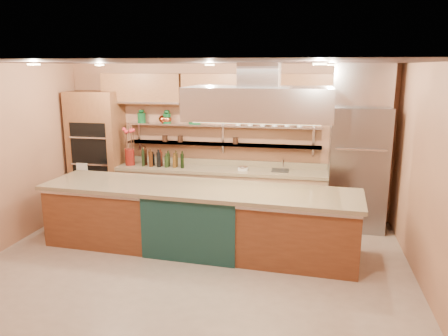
% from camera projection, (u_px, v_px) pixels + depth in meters
% --- Properties ---
extents(floor, '(6.00, 5.00, 0.02)m').
position_uv_depth(floor, '(192.00, 270.00, 6.07)').
color(floor, tan).
rests_on(floor, ground).
extents(ceiling, '(6.00, 5.00, 0.02)m').
position_uv_depth(ceiling, '(188.00, 62.00, 5.43)').
color(ceiling, black).
rests_on(ceiling, wall_back).
extents(wall_back, '(6.00, 0.04, 2.80)m').
position_uv_depth(wall_back, '(226.00, 141.00, 8.14)').
color(wall_back, '#A6704E').
rests_on(wall_back, floor).
extents(wall_front, '(6.00, 0.04, 2.80)m').
position_uv_depth(wall_front, '(102.00, 245.00, 3.36)').
color(wall_front, '#A6704E').
rests_on(wall_front, floor).
extents(wall_right, '(0.04, 5.00, 2.80)m').
position_uv_depth(wall_right, '(433.00, 183.00, 5.18)').
color(wall_right, '#A6704E').
rests_on(wall_right, floor).
extents(oven_stack, '(0.95, 0.64, 2.30)m').
position_uv_depth(oven_stack, '(97.00, 152.00, 8.36)').
color(oven_stack, brown).
rests_on(oven_stack, floor).
extents(refrigerator, '(0.95, 0.72, 2.10)m').
position_uv_depth(refrigerator, '(357.00, 169.00, 7.43)').
color(refrigerator, gray).
rests_on(refrigerator, floor).
extents(back_counter, '(3.84, 0.64, 0.93)m').
position_uv_depth(back_counter, '(220.00, 193.00, 8.07)').
color(back_counter, tan).
rests_on(back_counter, floor).
extents(wall_shelf_lower, '(3.60, 0.26, 0.03)m').
position_uv_depth(wall_shelf_lower, '(222.00, 144.00, 8.04)').
color(wall_shelf_lower, silver).
rests_on(wall_shelf_lower, wall_back).
extents(wall_shelf_upper, '(3.60, 0.26, 0.03)m').
position_uv_depth(wall_shelf_upper, '(222.00, 125.00, 7.96)').
color(wall_shelf_upper, silver).
rests_on(wall_shelf_upper, wall_back).
extents(upper_cabinets, '(4.60, 0.36, 0.55)m').
position_uv_depth(upper_cabinets, '(224.00, 89.00, 7.75)').
color(upper_cabinets, brown).
rests_on(upper_cabinets, wall_back).
extents(range_hood, '(2.00, 1.00, 0.45)m').
position_uv_depth(range_hood, '(259.00, 103.00, 6.07)').
color(range_hood, silver).
rests_on(range_hood, ceiling).
extents(ceiling_downlights, '(4.00, 2.80, 0.02)m').
position_uv_depth(ceiling_downlights, '(192.00, 65.00, 5.63)').
color(ceiling_downlights, '#FFE5A5').
rests_on(ceiling_downlights, ceiling).
extents(island, '(4.76, 1.30, 0.98)m').
position_uv_depth(island, '(198.00, 218.00, 6.64)').
color(island, brown).
rests_on(island, floor).
extents(flower_vase, '(0.22, 0.22, 0.31)m').
position_uv_depth(flower_vase, '(130.00, 157.00, 8.21)').
color(flower_vase, maroon).
rests_on(flower_vase, back_counter).
extents(oil_bottle_cluster, '(0.89, 0.29, 0.28)m').
position_uv_depth(oil_bottle_cluster, '(163.00, 159.00, 8.09)').
color(oil_bottle_cluster, black).
rests_on(oil_bottle_cluster, back_counter).
extents(kitchen_scale, '(0.19, 0.16, 0.09)m').
position_uv_depth(kitchen_scale, '(243.00, 168.00, 7.83)').
color(kitchen_scale, beige).
rests_on(kitchen_scale, back_counter).
extents(bar_faucet, '(0.04, 0.04, 0.23)m').
position_uv_depth(bar_faucet, '(283.00, 165.00, 7.77)').
color(bar_faucet, silver).
rests_on(bar_faucet, back_counter).
extents(copper_kettle, '(0.21, 0.21, 0.15)m').
position_uv_depth(copper_kettle, '(164.00, 119.00, 8.15)').
color(copper_kettle, '#CA542E').
rests_on(copper_kettle, wall_shelf_upper).
extents(green_canister, '(0.19, 0.19, 0.20)m').
position_uv_depth(green_canister, '(196.00, 119.00, 8.02)').
color(green_canister, '#0E431E').
rests_on(green_canister, wall_shelf_upper).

